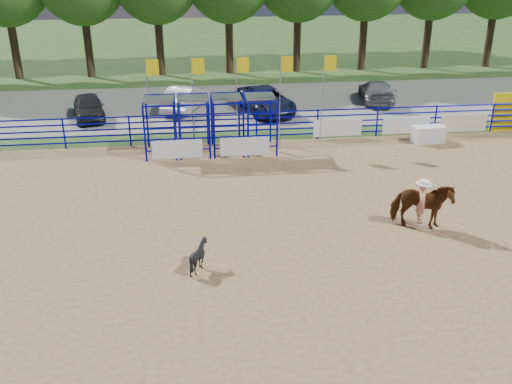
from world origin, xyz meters
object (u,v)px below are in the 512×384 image
Objects in this scene: calf at (199,256)px; car_d at (377,91)px; horse_and_rider at (422,203)px; car_a at (89,107)px; announcer_table at (428,134)px; car_b at (185,97)px; car_c at (266,100)px.

car_d is (11.28, 18.15, 0.16)m from calf.
car_a is at bearing 131.15° from horse_and_rider.
car_b is (-11.57, 7.39, 0.30)m from announcer_table.
car_a is 0.89× the size of car_b.
calf is 0.21× the size of car_d.
car_c reaches higher than car_a.
calf is at bearing 67.73° from car_d.
car_a is at bearing -1.60° from calf.
car_d is at bearing -0.43° from car_c.
car_c is at bearing -34.27° from calf.
announcer_table is 13.73m from car_b.
car_c is at bearing 138.01° from announcer_table.
car_b is at bearing 0.98° from car_a.
car_c is at bearing -173.28° from car_b.
car_b is at bearing 154.83° from car_c.
car_b reaches higher than car_a.
announcer_table is 1.63× the size of calf.
calf is at bearing -166.60° from horse_and_rider.
horse_and_rider is 17.74m from car_b.
car_c reaches higher than announcer_table.
calf is (-7.47, -1.78, -0.46)m from horse_and_rider.
car_d is at bearing 90.44° from announcer_table.
car_c reaches higher than car_d.
announcer_table is at bearing 167.22° from car_b.
calf is 17.26m from car_c.
car_a is (-5.46, 16.58, 0.19)m from calf.
car_a is at bearing 168.68° from car_c.
car_c is (4.31, 16.71, 0.22)m from calf.
car_a is (-12.93, 14.80, -0.27)m from horse_and_rider.
horse_and_rider is 16.81m from car_d.
horse_and_rider reaches higher than calf.
announcer_table is 0.61× the size of horse_and_rider.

